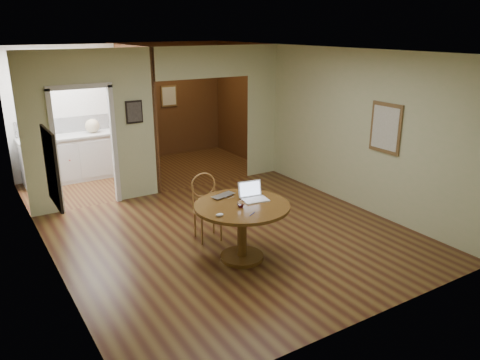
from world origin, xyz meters
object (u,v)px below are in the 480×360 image
chair (206,203)px  open_laptop (253,195)px  dining_table (242,219)px  closed_laptop (226,197)px

chair → open_laptop: open_laptop is taller
dining_table → closed_laptop: 0.41m
dining_table → open_laptop: open_laptop is taller
chair → open_laptop: bearing=-60.5°
chair → closed_laptop: (0.04, -0.53, 0.26)m
open_laptop → closed_laptop: size_ratio=1.04×
dining_table → open_laptop: bearing=22.9°
open_laptop → closed_laptop: (-0.28, 0.24, -0.05)m
closed_laptop → chair: bearing=79.2°
dining_table → closed_laptop: bearing=97.9°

